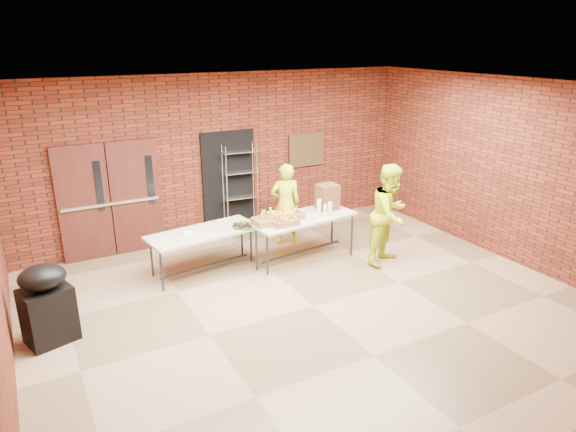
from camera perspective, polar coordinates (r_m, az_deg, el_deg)
The scene contains 19 objects.
room at distance 7.18m, azimuth 3.11°, elevation 1.22°, with size 8.08×7.08×3.28m.
double_doors at distance 9.74m, azimuth -19.11°, elevation 1.68°, with size 1.78×0.12×2.10m.
dark_doorway at distance 10.35m, azimuth -6.59°, elevation 3.62°, with size 1.10×0.06×2.10m, color black.
bronze_plaque at distance 11.00m, azimuth 2.09°, elevation 7.36°, with size 0.85×0.04×0.70m, color #41311A.
wire_rack at distance 10.33m, azimuth -5.29°, elevation 2.92°, with size 0.68×0.23×1.85m, color #B9BAC0, non-canonical shape.
table_left at distance 8.68m, azimuth -9.36°, elevation -2.10°, with size 1.94×1.02×0.76m.
table_right at distance 9.14m, azimuth 1.59°, elevation -0.49°, with size 2.02×1.03×0.80m.
basket_bananas at distance 8.74m, azimuth -2.35°, elevation -0.54°, with size 0.45×0.35×0.14m.
basket_oranges at distance 9.00m, azimuth 0.01°, elevation 0.11°, with size 0.49×0.38×0.15m.
basket_apples at distance 8.71m, azimuth -0.44°, elevation -0.61°, with size 0.43×0.34×0.14m.
muffin_tray at distance 8.77m, azimuth -4.99°, elevation -0.90°, with size 0.40×0.40×0.10m.
napkin_box at distance 8.55m, azimuth -11.10°, elevation -1.89°, with size 0.16×0.11×0.05m, color white.
coffee_dispenser at distance 9.47m, azimuth 4.40°, elevation 2.12°, with size 0.36×0.32×0.47m, color brown.
cup_stack_front at distance 9.13m, azimuth 4.14°, elevation 0.60°, with size 0.07×0.07×0.21m, color white.
cup_stack_mid at distance 9.21m, azimuth 4.69°, elevation 0.83°, with size 0.08×0.08×0.23m, color white.
cup_stack_back at distance 9.30m, azimuth 3.47°, elevation 1.09°, with size 0.08×0.08×0.25m, color white.
covered_grill at distance 7.46m, azimuth -25.24°, elevation -8.80°, with size 0.71×0.65×1.09m.
volunteer_woman at distance 9.81m, azimuth -0.27°, elevation 1.32°, with size 0.58×0.38×1.59m, color #C7D818.
volunteer_man at distance 9.12m, azimuth 11.29°, elevation 0.18°, with size 0.87×0.68×1.79m, color #C7D818.
Camera 1 is at (-3.62, -5.79, 3.83)m, focal length 32.00 mm.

